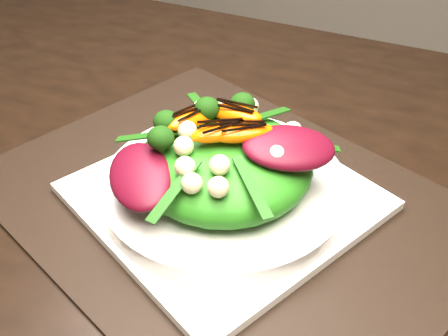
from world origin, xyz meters
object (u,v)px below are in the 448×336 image
at_px(placemat, 224,201).
at_px(lettuce_mound, 224,164).
at_px(plate_base, 224,196).
at_px(salad_bowl, 224,186).
at_px(orange_segment, 238,122).
at_px(dining_table, 125,148).

distance_m(placemat, lettuce_mound, 0.05).
xyz_separation_m(plate_base, salad_bowl, (0.00, 0.00, 0.02)).
distance_m(placemat, orange_segment, 0.10).
height_order(salad_bowl, orange_segment, orange_segment).
bearing_deg(salad_bowl, orange_segment, 79.44).
relative_size(plate_base, lettuce_mound, 1.48).
bearing_deg(orange_segment, dining_table, 168.18).
xyz_separation_m(plate_base, orange_segment, (0.00, 0.02, 0.09)).
height_order(dining_table, plate_base, dining_table).
bearing_deg(lettuce_mound, dining_table, 160.69).
xyz_separation_m(placemat, salad_bowl, (0.00, 0.00, 0.02)).
bearing_deg(dining_table, orange_segment, -11.82).
relative_size(salad_bowl, orange_segment, 4.16).
bearing_deg(orange_segment, lettuce_mound, -100.56).
relative_size(dining_table, lettuce_mound, 8.30).
relative_size(placemat, plate_base, 1.84).
xyz_separation_m(salad_bowl, orange_segment, (0.00, 0.02, 0.07)).
distance_m(plate_base, lettuce_mound, 0.05).
bearing_deg(salad_bowl, lettuce_mound, -90.00).
height_order(placemat, lettuce_mound, lettuce_mound).
bearing_deg(salad_bowl, placemat, -90.00).
distance_m(salad_bowl, orange_segment, 0.08).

